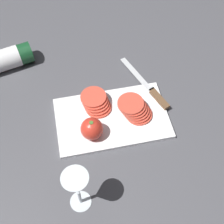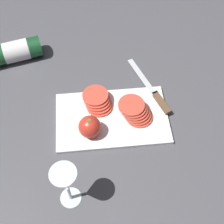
% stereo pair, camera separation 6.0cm
% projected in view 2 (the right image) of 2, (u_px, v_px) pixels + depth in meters
% --- Properties ---
extents(ground_plane, '(3.00, 3.00, 0.00)m').
position_uv_depth(ground_plane, '(106.00, 125.00, 1.03)').
color(ground_plane, '#4C4C51').
extents(cutting_board, '(0.37, 0.23, 0.01)m').
position_uv_depth(cutting_board, '(112.00, 118.00, 1.04)').
color(cutting_board, white).
rests_on(cutting_board, ground_plane).
extents(wine_bottle, '(0.35, 0.13, 0.08)m').
position_uv_depth(wine_bottle, '(9.00, 53.00, 1.16)').
color(wine_bottle, '#194C28').
rests_on(wine_bottle, ground_plane).
extents(wine_glass, '(0.07, 0.07, 0.18)m').
position_uv_depth(wine_glass, '(66.00, 182.00, 0.79)').
color(wine_glass, silver).
rests_on(wine_glass, ground_plane).
extents(whole_tomato, '(0.07, 0.07, 0.07)m').
position_uv_depth(whole_tomato, '(90.00, 127.00, 0.97)').
color(whole_tomato, red).
rests_on(whole_tomato, cutting_board).
extents(knife, '(0.12, 0.26, 0.01)m').
position_uv_depth(knife, '(157.00, 97.00, 1.07)').
color(knife, silver).
rests_on(knife, cutting_board).
extents(tomato_slice_stack_near, '(0.10, 0.11, 0.04)m').
position_uv_depth(tomato_slice_stack_near, '(97.00, 101.00, 1.05)').
color(tomato_slice_stack_near, '#DB4C38').
rests_on(tomato_slice_stack_near, cutting_board).
extents(tomato_slice_stack_far, '(0.11, 0.11, 0.05)m').
position_uv_depth(tomato_slice_stack_far, '(135.00, 111.00, 1.02)').
color(tomato_slice_stack_far, '#DB4C38').
rests_on(tomato_slice_stack_far, cutting_board).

